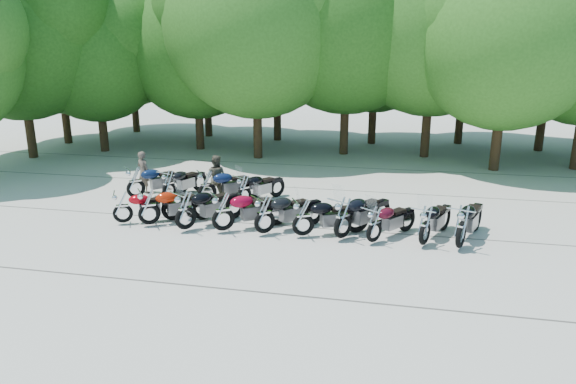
% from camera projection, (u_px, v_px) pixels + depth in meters
% --- Properties ---
extents(ground, '(90.00, 90.00, 0.00)m').
position_uv_depth(ground, '(277.00, 243.00, 14.49)').
color(ground, '#A49E94').
rests_on(ground, ground).
extents(tree_0, '(7.50, 7.50, 9.21)m').
position_uv_depth(tree_0, '(57.00, 45.00, 28.27)').
color(tree_0, '#3A2614').
rests_on(tree_0, ground).
extents(tree_1, '(6.97, 6.97, 8.55)m').
position_uv_depth(tree_1, '(96.00, 53.00, 26.07)').
color(tree_1, '#3A2614').
rests_on(tree_1, ground).
extents(tree_2, '(7.31, 7.31, 8.97)m').
position_uv_depth(tree_2, '(196.00, 48.00, 26.57)').
color(tree_2, '#3A2614').
rests_on(tree_2, ground).
extents(tree_3, '(8.70, 8.70, 10.67)m').
position_uv_depth(tree_3, '(256.00, 26.00, 24.06)').
color(tree_3, '#3A2614').
rests_on(tree_3, ground).
extents(tree_4, '(9.13, 9.13, 11.20)m').
position_uv_depth(tree_4, '(347.00, 20.00, 24.91)').
color(tree_4, '#3A2614').
rests_on(tree_4, ground).
extents(tree_5, '(9.04, 9.04, 11.10)m').
position_uv_depth(tree_5, '(434.00, 20.00, 24.24)').
color(tree_5, '#3A2614').
rests_on(tree_5, ground).
extents(tree_6, '(8.00, 8.00, 9.82)m').
position_uv_depth(tree_6, '(508.00, 36.00, 21.61)').
color(tree_6, '#3A2614').
rests_on(tree_6, ground).
extents(tree_9, '(7.59, 7.59, 9.32)m').
position_uv_depth(tree_9, '(130.00, 45.00, 32.22)').
color(tree_9, '#3A2614').
rests_on(tree_9, ground).
extents(tree_10, '(7.78, 7.78, 9.55)m').
position_uv_depth(tree_10, '(205.00, 42.00, 30.57)').
color(tree_10, '#3A2614').
rests_on(tree_10, ground).
extents(tree_11, '(7.56, 7.56, 9.28)m').
position_uv_depth(tree_11, '(277.00, 45.00, 29.21)').
color(tree_11, '#3A2614').
rests_on(tree_11, ground).
extents(tree_12, '(7.88, 7.88, 9.67)m').
position_uv_depth(tree_12, '(376.00, 40.00, 28.09)').
color(tree_12, '#3A2614').
rests_on(tree_12, ground).
extents(tree_13, '(8.31, 8.31, 10.20)m').
position_uv_depth(tree_13, '(468.00, 34.00, 27.99)').
color(tree_13, '#3A2614').
rests_on(tree_13, ground).
extents(tree_14, '(8.02, 8.02, 9.84)m').
position_uv_depth(tree_14, '(553.00, 37.00, 25.96)').
color(tree_14, '#3A2614').
rests_on(tree_14, ground).
extents(tree_17, '(8.31, 8.31, 10.20)m').
position_uv_depth(tree_17, '(17.00, 32.00, 24.22)').
color(tree_17, '#3A2614').
rests_on(tree_17, ground).
extents(motorcycle_0, '(2.17, 1.55, 1.20)m').
position_uv_depth(motorcycle_0, '(122.00, 206.00, 15.89)').
color(motorcycle_0, '#9A050E').
rests_on(motorcycle_0, ground).
extents(motorcycle_1, '(2.34, 1.93, 1.33)m').
position_uv_depth(motorcycle_1, '(149.00, 206.00, 15.71)').
color(motorcycle_1, '#A11C05').
rests_on(motorcycle_1, ground).
extents(motorcycle_2, '(2.07, 2.46, 1.41)m').
position_uv_depth(motorcycle_2, '(185.00, 209.00, 15.26)').
color(motorcycle_2, black).
rests_on(motorcycle_2, ground).
extents(motorcycle_3, '(2.42, 2.04, 1.38)m').
position_uv_depth(motorcycle_3, '(223.00, 211.00, 15.15)').
color(motorcycle_3, maroon).
rests_on(motorcycle_3, ground).
extents(motorcycle_4, '(2.23, 2.20, 1.36)m').
position_uv_depth(motorcycle_4, '(265.00, 213.00, 14.95)').
color(motorcycle_4, black).
rests_on(motorcycle_4, ground).
extents(motorcycle_5, '(2.37, 1.67, 1.30)m').
position_uv_depth(motorcycle_5, '(303.00, 216.00, 14.76)').
color(motorcycle_5, black).
rests_on(motorcycle_5, ground).
extents(motorcycle_6, '(2.05, 2.51, 1.42)m').
position_uv_depth(motorcycle_6, '(343.00, 217.00, 14.56)').
color(motorcycle_6, black).
rests_on(motorcycle_6, ground).
extents(motorcycle_7, '(1.80, 2.13, 1.22)m').
position_uv_depth(motorcycle_7, '(374.00, 223.00, 14.31)').
color(motorcycle_7, '#3F0815').
rests_on(motorcycle_7, ground).
extents(motorcycle_8, '(1.55, 2.40, 1.30)m').
position_uv_depth(motorcycle_8, '(425.00, 224.00, 14.09)').
color(motorcycle_8, black).
rests_on(motorcycle_8, ground).
extents(motorcycle_9, '(1.57, 2.60, 1.41)m').
position_uv_depth(motorcycle_9, '(462.00, 225.00, 13.85)').
color(motorcycle_9, black).
rests_on(motorcycle_9, ground).
extents(motorcycle_10, '(2.21, 2.16, 1.34)m').
position_uv_depth(motorcycle_10, '(135.00, 181.00, 18.53)').
color(motorcycle_10, '#0D1A3A').
rests_on(motorcycle_10, ground).
extents(motorcycle_11, '(1.45, 2.29, 1.24)m').
position_uv_depth(motorcycle_11, '(169.00, 184.00, 18.40)').
color(motorcycle_11, black).
rests_on(motorcycle_11, ground).
extents(motorcycle_12, '(2.39, 2.00, 1.36)m').
position_uv_depth(motorcycle_12, '(207.00, 185.00, 17.97)').
color(motorcycle_12, '#0D183C').
rests_on(motorcycle_12, ground).
extents(motorcycle_13, '(1.77, 2.17, 1.23)m').
position_uv_depth(motorcycle_13, '(244.00, 189.00, 17.81)').
color(motorcycle_13, black).
rests_on(motorcycle_13, ground).
extents(rider_0, '(0.69, 0.58, 1.61)m').
position_uv_depth(rider_0, '(144.00, 172.00, 19.35)').
color(rider_0, '#4F4238').
rests_on(rider_0, ground).
extents(rider_1, '(0.81, 0.64, 1.63)m').
position_uv_depth(rider_1, '(216.00, 177.00, 18.54)').
color(rider_1, brown).
rests_on(rider_1, ground).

